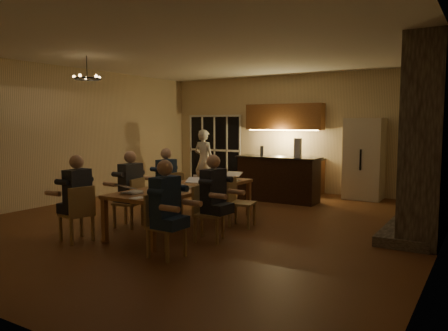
% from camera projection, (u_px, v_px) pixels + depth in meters
% --- Properties ---
extents(floor, '(9.00, 9.00, 0.00)m').
position_uv_depth(floor, '(207.00, 221.00, 8.35)').
color(floor, brown).
rests_on(floor, ground).
extents(back_wall, '(8.00, 0.04, 3.20)m').
position_uv_depth(back_wall, '(298.00, 133.00, 12.02)').
color(back_wall, beige).
rests_on(back_wall, ground).
extents(left_wall, '(0.04, 9.00, 3.20)m').
position_uv_depth(left_wall, '(65.00, 135.00, 10.30)').
color(left_wall, beige).
rests_on(left_wall, ground).
extents(right_wall, '(0.04, 9.00, 3.20)m').
position_uv_depth(right_wall, '(445.00, 143.00, 6.10)').
color(right_wall, beige).
rests_on(right_wall, ground).
extents(ceiling, '(8.00, 9.00, 0.04)m').
position_uv_depth(ceiling, '(206.00, 50.00, 8.04)').
color(ceiling, white).
rests_on(ceiling, back_wall).
extents(french_doors, '(1.86, 0.08, 2.10)m').
position_uv_depth(french_doors, '(215.00, 150.00, 13.45)').
color(french_doors, black).
rests_on(french_doors, ground).
extents(fireplace, '(0.58, 2.50, 3.20)m').
position_uv_depth(fireplace, '(430.00, 140.00, 7.28)').
color(fireplace, '#706758').
rests_on(fireplace, ground).
extents(kitchenette, '(2.24, 0.68, 2.40)m').
position_uv_depth(kitchenette, '(283.00, 148.00, 11.95)').
color(kitchenette, brown).
rests_on(kitchenette, ground).
extents(refrigerator, '(0.90, 0.68, 2.00)m').
position_uv_depth(refrigerator, '(364.00, 159.00, 10.78)').
color(refrigerator, beige).
rests_on(refrigerator, ground).
extents(dining_table, '(1.10, 3.07, 0.75)m').
position_uv_depth(dining_table, '(186.00, 207.00, 7.86)').
color(dining_table, '#AC6C44').
rests_on(dining_table, ground).
extents(bar_island, '(2.02, 0.69, 1.08)m').
position_uv_depth(bar_island, '(278.00, 179.00, 10.50)').
color(bar_island, black).
rests_on(bar_island, ground).
extents(chair_left_near, '(0.52, 0.52, 0.89)m').
position_uv_depth(chair_left_near, '(76.00, 213.00, 6.93)').
color(chair_left_near, '#A68053').
rests_on(chair_left_near, ground).
extents(chair_left_mid, '(0.51, 0.51, 0.89)m').
position_uv_depth(chair_left_mid, '(128.00, 202.00, 7.90)').
color(chair_left_mid, '#A68053').
rests_on(chair_left_mid, ground).
extents(chair_left_far, '(0.49, 0.49, 0.89)m').
position_uv_depth(chair_left_far, '(169.00, 194.00, 8.90)').
color(chair_left_far, '#A68053').
rests_on(chair_left_far, ground).
extents(chair_right_near, '(0.47, 0.47, 0.89)m').
position_uv_depth(chair_right_near, '(167.00, 226.00, 6.08)').
color(chair_right_near, '#A68053').
rests_on(chair_right_near, ground).
extents(chair_right_mid, '(0.55, 0.55, 0.89)m').
position_uv_depth(chair_right_mid, '(209.00, 213.00, 6.95)').
color(chair_right_mid, '#A68053').
rests_on(chair_right_mid, ground).
extents(chair_right_far, '(0.52, 0.52, 0.89)m').
position_uv_depth(chair_right_far, '(242.00, 202.00, 7.90)').
color(chair_right_far, '#A68053').
rests_on(chair_right_far, ground).
extents(person_left_near, '(0.63, 0.63, 1.38)m').
position_uv_depth(person_left_near, '(78.00, 198.00, 6.91)').
color(person_left_near, '#262931').
rests_on(person_left_near, ground).
extents(person_right_near, '(0.62, 0.62, 1.38)m').
position_uv_depth(person_right_near, '(165.00, 210.00, 5.97)').
color(person_right_near, '#1F2F4D').
rests_on(person_right_near, ground).
extents(person_left_mid, '(0.63, 0.63, 1.38)m').
position_uv_depth(person_left_mid, '(131.00, 189.00, 7.90)').
color(person_left_mid, '#373B41').
rests_on(person_left_mid, ground).
extents(person_right_mid, '(0.65, 0.65, 1.38)m').
position_uv_depth(person_right_mid, '(213.00, 198.00, 6.96)').
color(person_right_mid, '#262931').
rests_on(person_right_mid, ground).
extents(person_left_far, '(0.61, 0.61, 1.38)m').
position_uv_depth(person_left_far, '(167.00, 182.00, 8.78)').
color(person_left_far, '#1F2F4D').
rests_on(person_left_far, ground).
extents(standing_person, '(0.64, 0.43, 1.71)m').
position_uv_depth(standing_person, '(204.00, 160.00, 12.08)').
color(standing_person, silver).
rests_on(standing_person, ground).
extents(chandelier, '(0.54, 0.54, 0.03)m').
position_uv_depth(chandelier, '(87.00, 79.00, 8.62)').
color(chandelier, black).
rests_on(chandelier, ceiling).
extents(laptop_a, '(0.37, 0.33, 0.23)m').
position_uv_depth(laptop_a, '(132.00, 186.00, 7.00)').
color(laptop_a, silver).
rests_on(laptop_a, dining_table).
extents(laptop_b, '(0.42, 0.42, 0.23)m').
position_uv_depth(laptop_b, '(170.00, 187.00, 6.99)').
color(laptop_b, silver).
rests_on(laptop_b, dining_table).
extents(laptop_c, '(0.35, 0.32, 0.23)m').
position_uv_depth(laptop_c, '(175.00, 179.00, 7.95)').
color(laptop_c, silver).
rests_on(laptop_c, dining_table).
extents(laptop_d, '(0.38, 0.35, 0.23)m').
position_uv_depth(laptop_d, '(193.00, 181.00, 7.60)').
color(laptop_d, silver).
rests_on(laptop_d, dining_table).
extents(laptop_e, '(0.42, 0.40, 0.23)m').
position_uv_depth(laptop_e, '(209.00, 173.00, 8.82)').
color(laptop_e, silver).
rests_on(laptop_e, dining_table).
extents(laptop_f, '(0.35, 0.31, 0.23)m').
position_uv_depth(laptop_f, '(231.00, 175.00, 8.54)').
color(laptop_f, silver).
rests_on(laptop_f, dining_table).
extents(mug_front, '(0.08, 0.08, 0.10)m').
position_uv_depth(mug_front, '(165.00, 186.00, 7.47)').
color(mug_front, white).
rests_on(mug_front, dining_table).
extents(mug_mid, '(0.08, 0.08, 0.10)m').
position_uv_depth(mug_mid, '(210.00, 180.00, 8.27)').
color(mug_mid, white).
rests_on(mug_mid, dining_table).
extents(mug_back, '(0.09, 0.09, 0.10)m').
position_uv_depth(mug_back, '(195.00, 177.00, 8.70)').
color(mug_back, white).
rests_on(mug_back, dining_table).
extents(redcup_near, '(0.09, 0.09, 0.12)m').
position_uv_depth(redcup_near, '(155.00, 195.00, 6.47)').
color(redcup_near, red).
rests_on(redcup_near, dining_table).
extents(redcup_mid, '(0.10, 0.10, 0.12)m').
position_uv_depth(redcup_mid, '(178.00, 179.00, 8.36)').
color(redcup_mid, red).
rests_on(redcup_mid, dining_table).
extents(can_silver, '(0.07, 0.07, 0.12)m').
position_uv_depth(can_silver, '(159.00, 188.00, 7.18)').
color(can_silver, '#B2B2B7').
rests_on(can_silver, dining_table).
extents(can_cola, '(0.06, 0.06, 0.12)m').
position_uv_depth(can_cola, '(223.00, 174.00, 9.10)').
color(can_cola, '#3F0F0C').
rests_on(can_cola, dining_table).
extents(plate_near, '(0.24, 0.24, 0.02)m').
position_uv_depth(plate_near, '(182.00, 191.00, 7.21)').
color(plate_near, white).
rests_on(plate_near, dining_table).
extents(plate_left, '(0.23, 0.23, 0.02)m').
position_uv_depth(plate_left, '(136.00, 191.00, 7.15)').
color(plate_left, white).
rests_on(plate_left, dining_table).
extents(plate_far, '(0.24, 0.24, 0.02)m').
position_uv_depth(plate_far, '(226.00, 182.00, 8.24)').
color(plate_far, white).
rests_on(plate_far, dining_table).
extents(notepad, '(0.17, 0.23, 0.01)m').
position_uv_depth(notepad, '(138.00, 198.00, 6.54)').
color(notepad, white).
rests_on(notepad, dining_table).
extents(bar_bottle, '(0.08, 0.08, 0.24)m').
position_uv_depth(bar_bottle, '(262.00, 151.00, 10.69)').
color(bar_bottle, '#99999E').
rests_on(bar_bottle, bar_island).
extents(bar_blender, '(0.15, 0.15, 0.45)m').
position_uv_depth(bar_blender, '(298.00, 148.00, 10.10)').
color(bar_blender, silver).
rests_on(bar_blender, bar_island).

